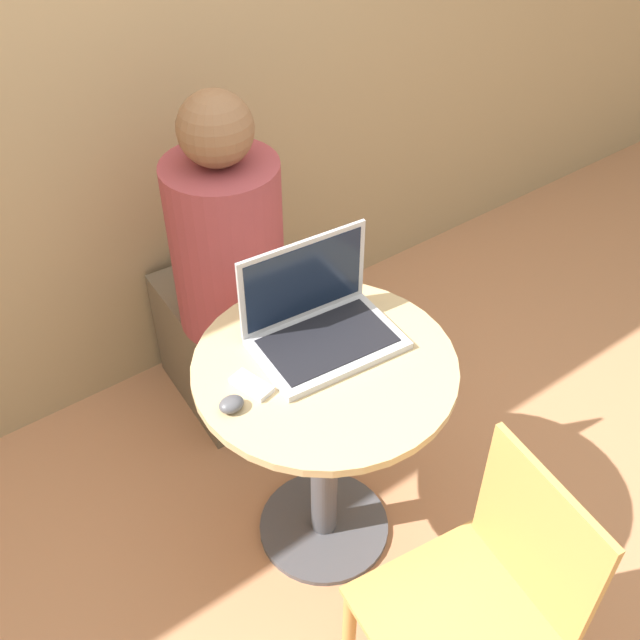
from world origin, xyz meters
The scene contains 8 objects.
ground_plane centered at (0.00, 0.00, 0.00)m, with size 12.00×12.00×0.00m, color tan.
back_wall centered at (0.00, 1.02, 1.30)m, with size 7.00×0.05×2.60m.
round_table centered at (0.00, 0.00, 0.52)m, with size 0.69×0.69×0.74m.
laptop centered at (0.05, 0.09, 0.80)m, with size 0.40×0.28×0.26m.
cell_phone centered at (-0.20, 0.04, 0.75)m, with size 0.08×0.12×0.02m.
computer_mouse centered at (-0.28, 0.01, 0.76)m, with size 0.06×0.05×0.03m.
chair_empty centered at (0.00, -0.61, 0.43)m, with size 0.45×0.45×0.83m.
person_seated centered at (0.07, 0.65, 0.52)m, with size 0.37×0.55×1.25m.
Camera 1 is at (-0.83, -1.10, 2.09)m, focal length 42.00 mm.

